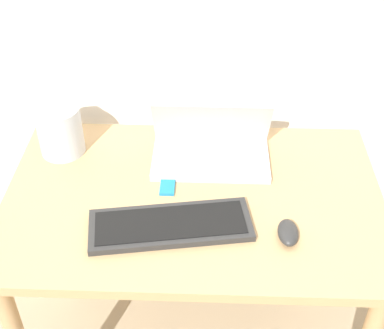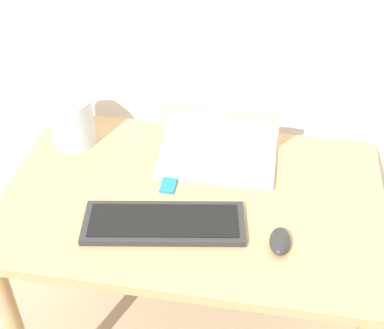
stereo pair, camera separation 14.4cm
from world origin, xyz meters
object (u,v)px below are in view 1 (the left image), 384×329
(laptop, at_px, (211,146))
(vase, at_px, (58,122))
(mouse, at_px, (288,233))
(keyboard, at_px, (170,225))
(mp3_player, at_px, (167,187))

(laptop, distance_m, vase, 0.46)
(laptop, distance_m, mouse, 0.38)
(laptop, xyz_separation_m, keyboard, (-0.10, -0.30, -0.03))
(vase, bearing_deg, keyboard, -42.14)
(laptop, bearing_deg, mp3_player, -129.75)
(keyboard, bearing_deg, vase, 137.86)
(laptop, relative_size, mp3_player, 5.29)
(keyboard, bearing_deg, mp3_player, 97.14)
(keyboard, distance_m, mouse, 0.30)
(laptop, xyz_separation_m, mp3_player, (-0.12, -0.15, -0.04))
(vase, height_order, mp3_player, vase)
(mp3_player, bearing_deg, vase, 153.80)
(mp3_player, bearing_deg, mouse, -28.96)
(laptop, height_order, keyboard, laptop)
(keyboard, xyz_separation_m, mp3_player, (-0.02, 0.16, -0.01))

